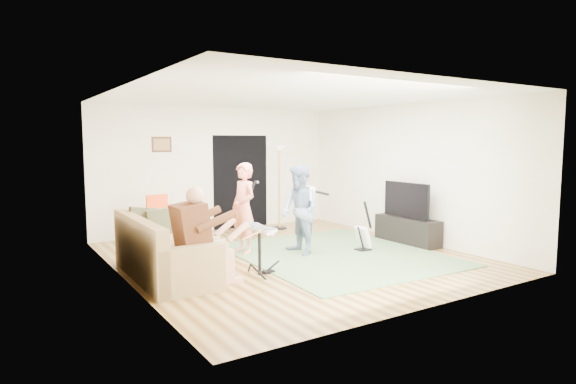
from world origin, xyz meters
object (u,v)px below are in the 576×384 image
object	(u,v)px
tv_cabinet	(407,230)
sofa	(159,257)
dining_chair	(161,229)
guitarist	(300,210)
television	(406,200)
drum_kit	(260,253)
guitar_spare	(363,237)
torchiere_lamp	(279,172)
singer	(244,208)

from	to	relation	value
tv_cabinet	sofa	bearing A→B (deg)	177.29
sofa	dining_chair	distance (m)	2.02
guitarist	television	bearing A→B (deg)	83.65
dining_chair	tv_cabinet	distance (m)	4.69
dining_chair	drum_kit	bearing A→B (deg)	-78.38
guitarist	guitar_spare	distance (m)	1.30
guitarist	dining_chair	bearing A→B (deg)	-131.66
drum_kit	television	distance (m)	3.52
sofa	guitarist	world-z (taller)	guitarist
sofa	tv_cabinet	distance (m)	4.80
sofa	guitar_spare	distance (m)	3.65
sofa	dining_chair	world-z (taller)	dining_chair
drum_kit	dining_chair	world-z (taller)	dining_chair
dining_chair	tv_cabinet	world-z (taller)	dining_chair
dining_chair	television	size ratio (longest dim) A/B	0.89
drum_kit	tv_cabinet	world-z (taller)	drum_kit
torchiere_lamp	dining_chair	bearing A→B (deg)	-169.89
sofa	drum_kit	distance (m)	1.45
guitar_spare	torchiere_lamp	xyz separation A→B (m)	(-0.13, 2.71, 1.03)
torchiere_lamp	sofa	bearing A→B (deg)	-145.28
sofa	dining_chair	size ratio (longest dim) A/B	2.25
dining_chair	television	distance (m)	4.67
guitar_spare	singer	bearing A→B (deg)	152.73
dining_chair	television	world-z (taller)	television
singer	tv_cabinet	bearing A→B (deg)	68.49
sofa	guitar_spare	xyz separation A→B (m)	(3.64, -0.27, -0.04)
singer	guitar_spare	xyz separation A→B (m)	(1.90, -0.98, -0.54)
guitarist	tv_cabinet	xyz separation A→B (m)	(2.28, -0.34, -0.53)
sofa	torchiere_lamp	size ratio (longest dim) A/B	1.18
drum_kit	guitar_spare	distance (m)	2.37
guitar_spare	dining_chair	bearing A→B (deg)	143.86
sofa	dining_chair	xyz separation A→B (m)	(0.63, 1.92, 0.05)
television	drum_kit	bearing A→B (deg)	-173.02
guitarist	dining_chair	distance (m)	2.65
singer	torchiere_lamp	bearing A→B (deg)	129.65
torchiere_lamp	drum_kit	bearing A→B (deg)	-125.68
tv_cabinet	television	size ratio (longest dim) A/B	1.28
singer	torchiere_lamp	world-z (taller)	torchiere_lamp
sofa	television	bearing A→B (deg)	-2.74
dining_chair	tv_cabinet	xyz separation A→B (m)	(4.16, -2.15, -0.10)
guitar_spare	television	size ratio (longest dim) A/B	0.81
guitarist	torchiere_lamp	world-z (taller)	torchiere_lamp
guitarist	torchiere_lamp	bearing A→B (deg)	159.01
singer	television	bearing A→B (deg)	68.22
drum_kit	sofa	bearing A→B (deg)	153.41
sofa	dining_chair	bearing A→B (deg)	71.74
guitar_spare	television	bearing A→B (deg)	2.38
drum_kit	dining_chair	bearing A→B (deg)	104.49
dining_chair	guitarist	bearing A→B (deg)	-46.78
guitarist	sofa	bearing A→B (deg)	-85.24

